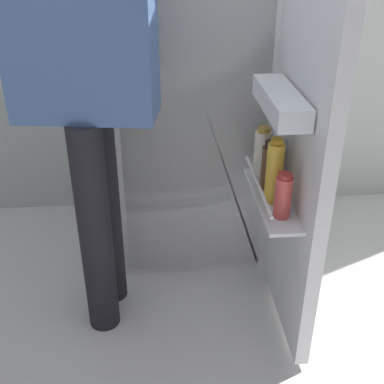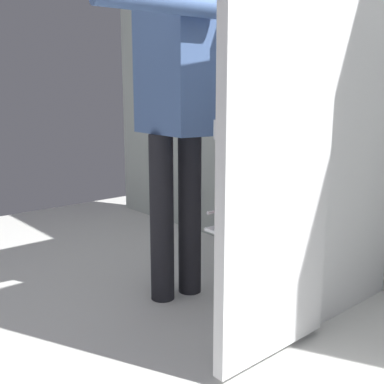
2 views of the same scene
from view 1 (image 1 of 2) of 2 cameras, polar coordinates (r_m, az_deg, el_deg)
ground_plane at (r=2.10m, az=0.79°, el=-13.39°), size 5.28×5.28×0.00m
refrigerator at (r=2.15m, az=0.35°, el=15.09°), size 0.68×1.25×1.81m
person at (r=1.64m, az=-12.24°, el=14.69°), size 0.57×0.82×1.69m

